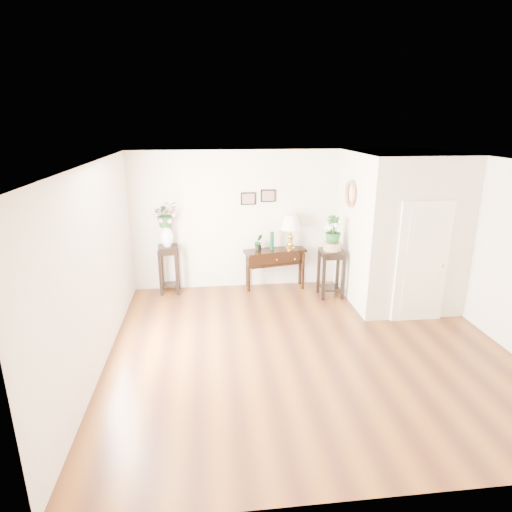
{
  "coord_description": "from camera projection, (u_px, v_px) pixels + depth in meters",
  "views": [
    {
      "loc": [
        -1.45,
        -5.69,
        3.33
      ],
      "look_at": [
        -0.66,
        1.3,
        1.1
      ],
      "focal_mm": 30.0,
      "sensor_mm": 36.0,
      "label": 1
    }
  ],
  "objects": [
    {
      "name": "floor",
      "position": [
        308.0,
        348.0,
        6.55
      ],
      "size": [
        6.0,
        5.5,
        0.02
      ],
      "primitive_type": "cube",
      "color": "brown",
      "rests_on": "ground"
    },
    {
      "name": "console_table",
      "position": [
        275.0,
        269.0,
        8.82
      ],
      "size": [
        1.3,
        0.66,
        0.83
      ],
      "primitive_type": "cube",
      "rotation": [
        0.0,
        0.0,
        0.21
      ],
      "color": "black",
      "rests_on": "floor"
    },
    {
      "name": "art_print_right",
      "position": [
        268.0,
        196.0,
        8.54
      ],
      "size": [
        0.3,
        0.02,
        0.25
      ],
      "primitive_type": "cube",
      "color": "black",
      "rests_on": "wall_back"
    },
    {
      "name": "green_vase",
      "position": [
        272.0,
        242.0,
        8.64
      ],
      "size": [
        0.08,
        0.08,
        0.37
      ],
      "primitive_type": "cylinder",
      "rotation": [
        0.0,
        0.0,
        0.1
      ],
      "color": "#0A3B1F",
      "rests_on": "console_table"
    },
    {
      "name": "art_print_left",
      "position": [
        248.0,
        199.0,
        8.51
      ],
      "size": [
        0.3,
        0.02,
        0.25
      ],
      "primitive_type": "cube",
      "color": "black",
      "rests_on": "wall_back"
    },
    {
      "name": "plant_stand_b",
      "position": [
        331.0,
        273.0,
        8.39
      ],
      "size": [
        0.47,
        0.47,
        0.95
      ],
      "primitive_type": "cube",
      "rotation": [
        0.0,
        0.0,
        -0.04
      ],
      "color": "black",
      "rests_on": "floor"
    },
    {
      "name": "partition",
      "position": [
        399.0,
        228.0,
        8.04
      ],
      "size": [
        1.8,
        1.95,
        2.8
      ],
      "primitive_type": "cube",
      "color": "beige",
      "rests_on": "floor"
    },
    {
      "name": "wall_back",
      "position": [
        280.0,
        220.0,
        8.73
      ],
      "size": [
        6.0,
        0.02,
        2.8
      ],
      "primitive_type": "cube",
      "color": "beige",
      "rests_on": "ground"
    },
    {
      "name": "wall_left",
      "position": [
        96.0,
        270.0,
        5.81
      ],
      "size": [
        0.02,
        5.5,
        2.8
      ],
      "primitive_type": "cube",
      "color": "beige",
      "rests_on": "ground"
    },
    {
      "name": "ceramic_bowl",
      "position": [
        332.0,
        246.0,
        8.22
      ],
      "size": [
        0.39,
        0.39,
        0.15
      ],
      "primitive_type": "cylinder",
      "rotation": [
        0.0,
        0.0,
        -0.12
      ],
      "color": "tan",
      "rests_on": "plant_stand_b"
    },
    {
      "name": "wall_ornament",
      "position": [
        350.0,
        194.0,
        7.86
      ],
      "size": [
        0.07,
        0.51,
        0.51
      ],
      "primitive_type": "torus",
      "rotation": [
        0.0,
        1.57,
        0.0
      ],
      "color": "#B37D4F",
      "rests_on": "partition"
    },
    {
      "name": "potted_plant",
      "position": [
        258.0,
        243.0,
        8.61
      ],
      "size": [
        0.2,
        0.17,
        0.32
      ],
      "primitive_type": "imported",
      "rotation": [
        0.0,
        0.0,
        0.19
      ],
      "color": "#1B4B1A",
      "rests_on": "console_table"
    },
    {
      "name": "wall_right",
      "position": [
        506.0,
        255.0,
        6.45
      ],
      "size": [
        0.02,
        5.5,
        2.8
      ],
      "primitive_type": "cube",
      "color": "beige",
      "rests_on": "ground"
    },
    {
      "name": "door",
      "position": [
        422.0,
        263.0,
        7.19
      ],
      "size": [
        0.9,
        0.05,
        2.1
      ],
      "primitive_type": "cube",
      "color": "white",
      "rests_on": "floor"
    },
    {
      "name": "table_lamp",
      "position": [
        291.0,
        232.0,
        8.62
      ],
      "size": [
        0.47,
        0.47,
        0.72
      ],
      "primitive_type": "cube",
      "rotation": [
        0.0,
        0.0,
        -0.15
      ],
      "color": "gold",
      "rests_on": "console_table"
    },
    {
      "name": "plant_stand_a",
      "position": [
        169.0,
        269.0,
        8.56
      ],
      "size": [
        0.42,
        0.42,
        0.97
      ],
      "primitive_type": "cube",
      "rotation": [
        0.0,
        0.0,
        0.12
      ],
      "color": "black",
      "rests_on": "floor"
    },
    {
      "name": "porcelain_vase",
      "position": [
        167.0,
        235.0,
        8.34
      ],
      "size": [
        0.26,
        0.26,
        0.44
      ],
      "primitive_type": null,
      "rotation": [
        0.0,
        0.0,
        -0.01
      ],
      "color": "white",
      "rests_on": "plant_stand_a"
    },
    {
      "name": "narcissus",
      "position": [
        333.0,
        230.0,
        8.12
      ],
      "size": [
        0.37,
        0.37,
        0.55
      ],
      "primitive_type": "imported",
      "rotation": [
        0.0,
        0.0,
        0.22
      ],
      "color": "#1B4B1A",
      "rests_on": "ceramic_bowl"
    },
    {
      "name": "wall_front",
      "position": [
        390.0,
        366.0,
        3.53
      ],
      "size": [
        6.0,
        0.02,
        2.8
      ],
      "primitive_type": "cube",
      "color": "beige",
      "rests_on": "ground"
    },
    {
      "name": "ceiling",
      "position": [
        316.0,
        162.0,
        5.71
      ],
      "size": [
        6.0,
        5.5,
        0.02
      ],
      "primitive_type": "cube",
      "color": "white",
      "rests_on": "ground"
    },
    {
      "name": "lily_arrangement",
      "position": [
        166.0,
        214.0,
        8.21
      ],
      "size": [
        0.55,
        0.52,
        0.5
      ],
      "primitive_type": "imported",
      "rotation": [
        0.0,
        0.0,
        0.32
      ],
      "color": "#1B4B1A",
      "rests_on": "porcelain_vase"
    }
  ]
}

